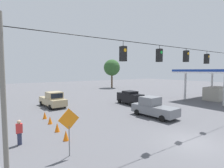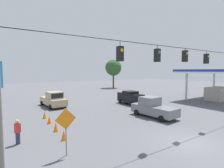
{
  "view_description": "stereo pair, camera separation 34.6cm",
  "coord_description": "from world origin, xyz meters",
  "views": [
    {
      "loc": [
        11.28,
        6.6,
        5.02
      ],
      "look_at": [
        -1.38,
        -11.79,
        3.29
      ],
      "focal_mm": 28.0,
      "sensor_mm": 36.0,
      "label": 1
    },
    {
      "loc": [
        10.99,
        6.79,
        5.02
      ],
      "look_at": [
        -1.38,
        -11.79,
        3.29
      ],
      "focal_mm": 28.0,
      "sensor_mm": 36.0,
      "label": 2
    }
  ],
  "objects": [
    {
      "name": "pickup_truck_grey_crossing_near",
      "position": [
        -3.11,
        -6.32,
        0.98
      ],
      "size": [
        2.6,
        5.22,
        2.12
      ],
      "color": "slate",
      "rests_on": "ground_plane"
    },
    {
      "name": "pickup_truck_tan_withflow_far",
      "position": [
        4.47,
        -17.74,
        0.98
      ],
      "size": [
        2.62,
        5.5,
        2.12
      ],
      "color": "tan",
      "rests_on": "ground_plane"
    },
    {
      "name": "overhead_signal_span",
      "position": [
        0.0,
        -1.65,
        4.74
      ],
      "size": [
        22.08,
        0.38,
        7.34
      ],
      "color": "slate",
      "rests_on": "ground_plane"
    },
    {
      "name": "ground_plane",
      "position": [
        0.0,
        0.0,
        0.0
      ],
      "size": [
        140.0,
        140.0,
        0.0
      ],
      "primitive_type": "plane",
      "color": "#56565B"
    },
    {
      "name": "gas_station",
      "position": [
        -20.28,
        -7.61,
        3.8
      ],
      "size": [
        13.1,
        8.85,
        5.2
      ],
      "color": "navy",
      "rests_on": "ground_plane"
    },
    {
      "name": "work_zone_sign",
      "position": [
        7.71,
        -3.01,
        1.99
      ],
      "size": [
        1.27,
        0.06,
        2.84
      ],
      "color": "slate",
      "rests_on": "ground_plane"
    },
    {
      "name": "traffic_cone_fourth",
      "position": [
        6.92,
        -12.1,
        0.37
      ],
      "size": [
        0.41,
        0.41,
        0.74
      ],
      "primitive_type": "cone",
      "color": "orange",
      "rests_on": "ground_plane"
    },
    {
      "name": "pedestrian",
      "position": [
        9.92,
        -6.42,
        0.86
      ],
      "size": [
        0.4,
        0.28,
        1.7
      ],
      "color": "#2D334C",
      "rests_on": "ground_plane"
    },
    {
      "name": "traffic_cone_nearest",
      "position": [
        7.09,
        -5.32,
        0.37
      ],
      "size": [
        0.41,
        0.41,
        0.74
      ],
      "primitive_type": "cone",
      "color": "orange",
      "rests_on": "ground_plane"
    },
    {
      "name": "sedan_black_oncoming_far",
      "position": [
        -5.62,
        -13.2,
        1.02
      ],
      "size": [
        2.08,
        4.37,
        1.97
      ],
      "color": "black",
      "rests_on": "ground_plane"
    },
    {
      "name": "traffic_cone_second",
      "position": [
        7.06,
        -7.46,
        0.37
      ],
      "size": [
        0.41,
        0.41,
        0.74
      ],
      "primitive_type": "cone",
      "color": "orange",
      "rests_on": "ground_plane"
    },
    {
      "name": "traffic_cone_third",
      "position": [
        6.96,
        -9.95,
        0.37
      ],
      "size": [
        0.41,
        0.41,
        0.74
      ],
      "primitive_type": "cone",
      "color": "orange",
      "rests_on": "ground_plane"
    },
    {
      "name": "tree_horizon_left",
      "position": [
        -17.51,
        -35.28,
        5.84
      ],
      "size": [
        4.71,
        4.71,
        8.23
      ],
      "color": "#4C3823",
      "rests_on": "ground_plane"
    }
  ]
}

